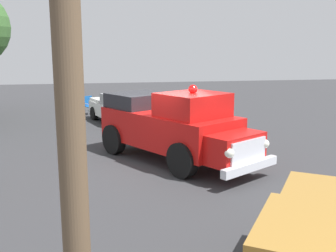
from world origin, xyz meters
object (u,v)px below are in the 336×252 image
utility_pole (66,18)px  vintage_fire_truck (173,125)px  lawn_chair_by_car (89,104)px  lawn_chair_spare (153,121)px  lawn_chair_near_truck (217,123)px  traffic_cone (191,133)px  classic_hot_rod (119,108)px  spectator_seated (218,121)px

utility_pole → vintage_fire_truck: bearing=-16.8°
vintage_fire_truck → utility_pole: size_ratio=0.81×
lawn_chair_by_car → lawn_chair_spare: 6.40m
lawn_chair_near_truck → traffic_cone: 1.45m
classic_hot_rod → spectator_seated: classic_hot_rod is taller
lawn_chair_near_truck → lawn_chair_spare: bearing=70.3°
lawn_chair_near_truck → spectator_seated: (-0.13, 0.04, 0.11)m
lawn_chair_spare → spectator_seated: bearing=-112.4°
classic_hot_rod → utility_pole: size_ratio=0.62×
lawn_chair_by_car → utility_pole: utility_pole is taller
utility_pole → spectator_seated: bearing=-23.5°
vintage_fire_truck → utility_pole: utility_pole is taller
spectator_seated → lawn_chair_near_truck: bearing=-18.0°
classic_hot_rod → lawn_chair_by_car: 3.26m
vintage_fire_truck → traffic_cone: vintage_fire_truck is taller
lawn_chair_spare → lawn_chair_near_truck: bearing=-109.7°
classic_hot_rod → traffic_cone: 5.11m
traffic_cone → lawn_chair_near_truck: bearing=-65.8°
lawn_chair_near_truck → spectator_seated: size_ratio=0.79×
lawn_chair_by_car → lawn_chair_spare: size_ratio=1.00×
lawn_chair_by_car → spectator_seated: bearing=-142.2°
lawn_chair_spare → traffic_cone: bearing=-139.4°
vintage_fire_truck → utility_pole: (-9.01, 2.73, 2.77)m
lawn_chair_near_truck → lawn_chair_by_car: bearing=38.5°
vintage_fire_truck → spectator_seated: 4.00m
lawn_chair_near_truck → classic_hot_rod: bearing=45.4°
vintage_fire_truck → classic_hot_rod: 7.15m
vintage_fire_truck → lawn_chair_by_car: (9.91, 2.79, -0.61)m
lawn_chair_spare → traffic_cone: lawn_chair_spare is taller
lawn_chair_spare → spectator_seated: size_ratio=0.79×
classic_hot_rod → lawn_chair_spare: (-2.88, -1.26, -0.16)m
classic_hot_rod → spectator_seated: (-3.94, -3.82, -0.05)m
lawn_chair_by_car → lawn_chair_spare: same height
lawn_chair_by_car → utility_pole: 19.23m
lawn_chair_near_truck → lawn_chair_by_car: (6.72, 5.35, 0.00)m
spectator_seated → utility_pole: bearing=156.5°
lawn_chair_by_car → utility_pole: size_ratio=0.13×
lawn_chair_near_truck → traffic_cone: (-0.58, 1.30, -0.28)m
spectator_seated → lawn_chair_by_car: bearing=37.8°
utility_pole → lawn_chair_spare: bearing=-11.6°
lawn_chair_spare → utility_pole: 13.83m
spectator_seated → traffic_cone: 1.40m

